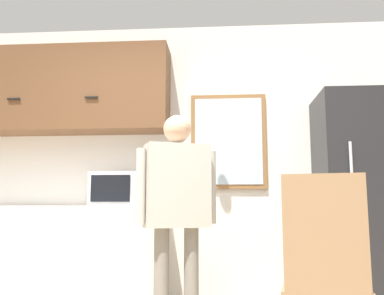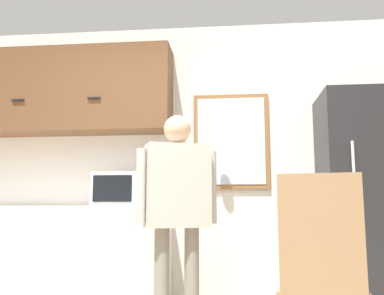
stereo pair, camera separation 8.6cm
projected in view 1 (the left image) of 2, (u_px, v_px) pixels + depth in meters
back_wall at (182, 161)px, 4.13m from camera, size 6.00×0.06×2.70m
counter at (46, 259)px, 3.74m from camera, size 2.09×0.64×0.92m
upper_cabinets at (61, 91)px, 4.11m from camera, size 2.09×0.37×0.82m
microwave at (121, 189)px, 3.73m from camera, size 0.47×0.38×0.29m
person at (177, 197)px, 3.21m from camera, size 0.58×0.38×1.61m
refrigerator at (367, 204)px, 3.60m from camera, size 0.76×0.67×1.87m
chair at (325, 270)px, 2.23m from camera, size 0.53×0.53×1.07m
window at (228, 141)px, 4.08m from camera, size 0.72×0.05×0.91m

